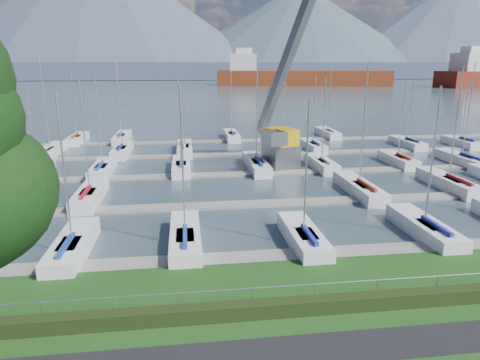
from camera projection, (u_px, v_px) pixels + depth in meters
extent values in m
cube|color=black|center=(289.00, 352.00, 16.89)|extent=(160.00, 2.00, 0.04)
cube|color=#3B4B56|center=(189.00, 82.00, 268.62)|extent=(800.00, 540.00, 0.20)
cube|color=black|center=(275.00, 308.00, 19.28)|extent=(80.00, 0.70, 0.70)
cylinder|color=#989AA0|center=(274.00, 287.00, 19.44)|extent=(80.00, 0.04, 0.04)
cube|color=#454D65|center=(188.00, 70.00, 333.90)|extent=(900.00, 80.00, 12.00)
cone|color=#424C61|center=(94.00, 9.00, 377.39)|extent=(340.00, 340.00, 115.00)
cone|color=#3F505D|center=(300.00, 30.00, 414.50)|extent=(300.00, 300.00, 85.00)
cone|color=#49536B|center=(457.00, 25.00, 443.21)|extent=(320.00, 320.00, 100.00)
cube|color=slate|center=(253.00, 258.00, 25.56)|extent=(90.00, 1.60, 0.25)
cube|color=#65615E|center=(234.00, 205.00, 35.12)|extent=(90.00, 1.60, 0.25)
cube|color=slate|center=(223.00, 175.00, 44.69)|extent=(90.00, 1.60, 0.25)
cube|color=slate|center=(216.00, 155.00, 54.26)|extent=(90.00, 1.60, 0.25)
cube|color=slate|center=(211.00, 141.00, 63.83)|extent=(90.00, 1.60, 0.25)
cube|color=#55585C|center=(281.00, 155.00, 47.27)|extent=(4.05, 4.05, 2.60)
cube|color=#D39D0C|center=(281.00, 137.00, 46.71)|extent=(3.54, 4.05, 1.80)
cube|color=slate|center=(290.00, 52.00, 48.87)|extent=(6.23, 10.34, 19.89)
cube|color=slate|center=(274.00, 138.00, 44.60)|extent=(2.59, 2.72, 1.40)
cube|color=maroon|center=(303.00, 80.00, 227.70)|extent=(91.85, 34.50, 10.00)
cube|color=silver|center=(244.00, 66.00, 227.51)|extent=(16.37, 16.37, 12.00)
cube|color=silver|center=(244.00, 52.00, 225.67)|extent=(9.35, 9.35, 4.00)
cube|color=silver|center=(471.00, 66.00, 207.87)|extent=(14.75, 14.75, 12.00)
cube|color=silver|center=(473.00, 51.00, 206.02)|extent=(8.43, 8.43, 4.00)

